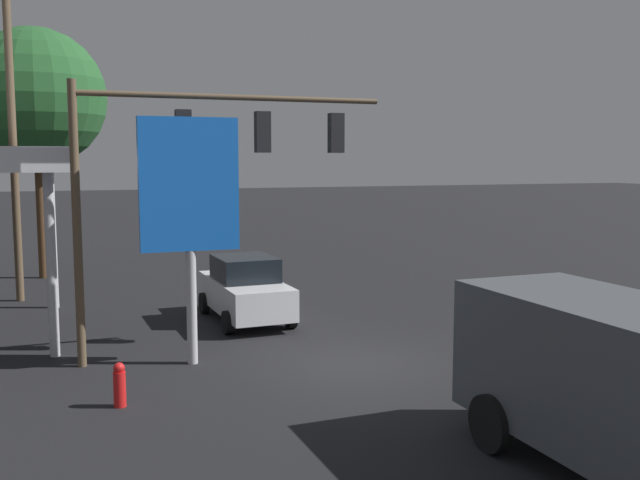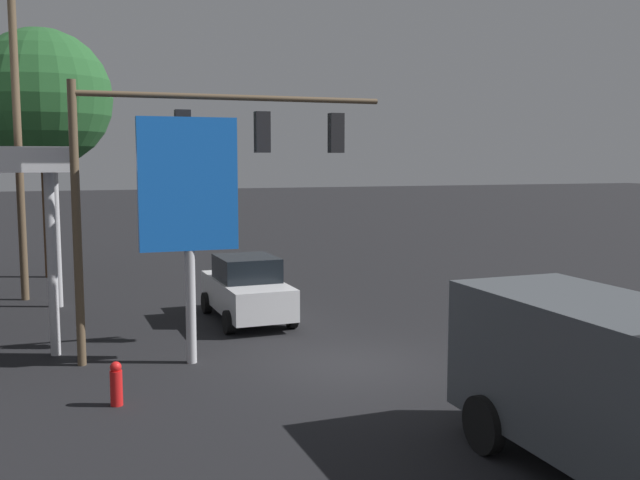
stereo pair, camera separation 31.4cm
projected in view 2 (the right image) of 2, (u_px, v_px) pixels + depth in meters
ground_plane at (348, 363)px, 16.85m from camera, size 200.00×200.00×0.00m
traffic_signal_assembly at (199, 155)px, 17.07m from camera, size 7.55×0.43×6.58m
utility_pole at (17, 124)px, 23.74m from camera, size 2.40×0.26×11.31m
price_sign at (188, 194)px, 16.43m from camera, size 2.28×0.27×5.75m
sedan_far at (247, 289)px, 21.20m from camera, size 2.18×4.46×1.93m
street_tree at (42, 98)px, 28.30m from camera, size 5.44×5.44×9.95m
fire_hydrant at (116, 384)px, 13.90m from camera, size 0.24×0.24×0.88m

